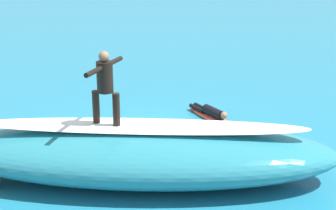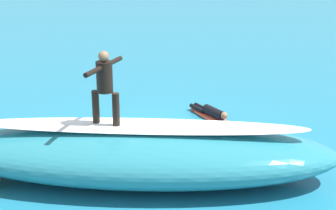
% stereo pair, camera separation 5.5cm
% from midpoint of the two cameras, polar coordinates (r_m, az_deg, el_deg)
% --- Properties ---
extents(ground_plane, '(120.00, 120.00, 0.00)m').
position_cam_midpoint_polar(ground_plane, '(13.87, -2.01, -4.13)').
color(ground_plane, teal).
extents(wave_crest, '(9.40, 5.48, 1.24)m').
position_cam_midpoint_polar(wave_crest, '(11.70, -3.16, -5.38)').
color(wave_crest, teal).
rests_on(wave_crest, ground_plane).
extents(wave_foam_lip, '(7.54, 3.31, 0.08)m').
position_cam_midpoint_polar(wave_foam_lip, '(11.45, -3.22, -2.37)').
color(wave_foam_lip, white).
rests_on(wave_foam_lip, wave_crest).
extents(surfboard_riding, '(1.81, 1.53, 0.07)m').
position_cam_midpoint_polar(surfboard_riding, '(11.55, -7.00, -2.31)').
color(surfboard_riding, '#EAE5C6').
rests_on(surfboard_riding, wave_crest).
extents(surfer_riding, '(1.03, 1.35, 1.68)m').
position_cam_midpoint_polar(surfer_riding, '(11.23, -7.20, 2.51)').
color(surfer_riding, black).
rests_on(surfer_riding, surfboard_riding).
extents(surfboard_paddling, '(1.16, 2.41, 0.09)m').
position_cam_midpoint_polar(surfboard_paddling, '(15.50, 5.00, -1.47)').
color(surfboard_paddling, '#E0563D').
rests_on(surfboard_paddling, ground_plane).
extents(surfer_paddling, '(0.72, 1.67, 0.31)m').
position_cam_midpoint_polar(surfer_paddling, '(15.54, 4.74, -0.72)').
color(surfer_paddling, black).
rests_on(surfer_paddling, surfboard_paddling).
extents(foam_patch_near, '(1.30, 1.16, 0.12)m').
position_cam_midpoint_polar(foam_patch_near, '(12.59, -13.98, -6.93)').
color(foam_patch_near, white).
rests_on(foam_patch_near, ground_plane).
extents(foam_patch_mid, '(0.69, 0.61, 0.14)m').
position_cam_midpoint_polar(foam_patch_mid, '(14.77, -16.48, -3.17)').
color(foam_patch_mid, white).
rests_on(foam_patch_mid, ground_plane).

